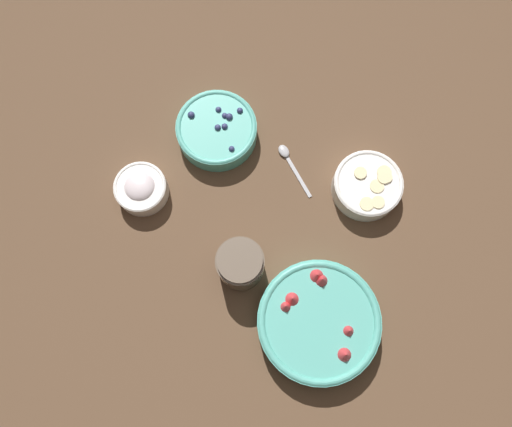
{
  "coord_description": "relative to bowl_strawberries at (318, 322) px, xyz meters",
  "views": [
    {
      "loc": [
        0.15,
        -0.29,
        1.06
      ],
      "look_at": [
        -0.02,
        -0.09,
        0.05
      ],
      "focal_mm": 35.0,
      "sensor_mm": 36.0,
      "label": 1
    }
  ],
  "objects": [
    {
      "name": "spoon",
      "position": [
        -0.27,
        0.24,
        -0.03
      ],
      "size": [
        0.13,
        0.06,
        0.01
      ],
      "color": "#B2B2B7",
      "rests_on": "ground_plane"
    },
    {
      "name": "bowl_bananas",
      "position": [
        -0.1,
        0.29,
        -0.01
      ],
      "size": [
        0.15,
        0.15,
        0.05
      ],
      "color": "white",
      "rests_on": "ground_plane"
    },
    {
      "name": "jar_chocolate",
      "position": [
        -0.19,
        -0.02,
        0.01
      ],
      "size": [
        0.1,
        0.1,
        0.1
      ],
      "color": "brown",
      "rests_on": "ground_plane"
    },
    {
      "name": "bowl_cream",
      "position": [
        -0.47,
        -0.03,
        -0.01
      ],
      "size": [
        0.11,
        0.11,
        0.06
      ],
      "color": "white",
      "rests_on": "ground_plane"
    },
    {
      "name": "bowl_strawberries",
      "position": [
        0.0,
        0.0,
        0.0
      ],
      "size": [
        0.25,
        0.25,
        0.08
      ],
      "color": "#56B7A8",
      "rests_on": "ground_plane"
    },
    {
      "name": "bowl_blueberries",
      "position": [
        -0.44,
        0.18,
        -0.01
      ],
      "size": [
        0.18,
        0.18,
        0.06
      ],
      "color": "#56B7A8",
      "rests_on": "ground_plane"
    },
    {
      "name": "ground_plane",
      "position": [
        -0.22,
        0.18,
        -0.04
      ],
      "size": [
        4.0,
        4.0,
        0.0
      ],
      "primitive_type": "plane",
      "color": "brown"
    }
  ]
}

